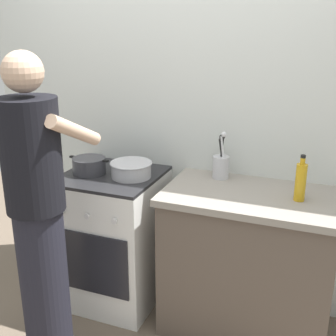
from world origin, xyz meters
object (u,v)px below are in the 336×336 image
Objects in this scene: oil_bottle at (301,181)px; person at (38,216)px; stove_range at (114,238)px; mixing_bowl at (131,169)px; pot at (89,166)px; utensil_crock at (221,165)px.

person is at bearing -153.79° from oil_bottle.
person reaches higher than oil_bottle.
mixing_bowl reaches higher than stove_range.
pot is at bearing 94.27° from person.
mixing_bowl is 0.16× the size of person.
utensil_crock is at bearing 15.31° from pot.
person is (-1.25, -0.62, -0.15)m from oil_bottle.
person is at bearing -133.32° from utensil_crock.
mixing_bowl is 1.02m from oil_bottle.
oil_bottle is 0.15× the size of person.
pot is 0.60m from person.
stove_range is 3.49× the size of oil_bottle.
mixing_bowl is (0.28, 0.04, 0.00)m from pot.
utensil_crock reaches higher than mixing_bowl.
stove_range is at bearing 179.87° from oil_bottle.
utensil_crock reaches higher than oil_bottle.
pot reaches higher than stove_range.
utensil_crock is 1.16× the size of oil_bottle.
pot is 0.16× the size of person.
utensil_crock is (0.67, 0.19, 0.54)m from stove_range.
person is at bearing -98.83° from stove_range.
pot is 1.30m from oil_bottle.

